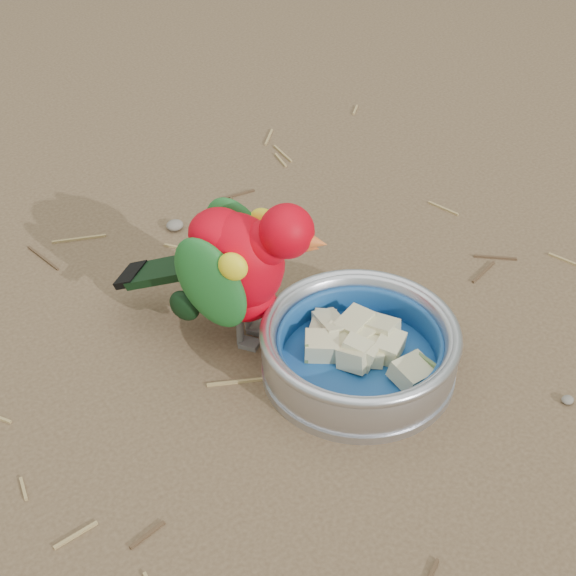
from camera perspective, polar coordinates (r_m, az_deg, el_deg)
ground at (r=0.96m, az=0.76°, el=-5.56°), size 60.00×60.00×0.00m
food_bowl at (r=0.96m, az=4.56°, el=-5.07°), size 0.21×0.21×0.02m
bowl_wall at (r=0.94m, az=4.65°, el=-3.75°), size 0.21×0.21×0.04m
fruit_wedges at (r=0.94m, az=4.63°, el=-4.06°), size 0.13×0.13×0.03m
lory_parrot at (r=0.95m, az=-3.21°, el=0.94°), size 0.22×0.24×0.18m
ground_debris at (r=0.98m, az=-2.91°, el=-4.16°), size 0.90×0.80×0.01m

